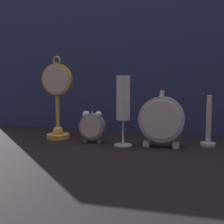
% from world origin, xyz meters
% --- Properties ---
extents(ground_plane, '(4.00, 4.00, 0.00)m').
position_xyz_m(ground_plane, '(0.00, 0.00, 0.00)').
color(ground_plane, black).
extents(fabric_backdrop_drape, '(1.25, 0.01, 0.65)m').
position_xyz_m(fabric_backdrop_drape, '(0.00, 0.33, 0.32)').
color(fabric_backdrop_drape, navy).
rests_on(fabric_backdrop_drape, ground_plane).
extents(pocket_watch_on_stand, '(0.11, 0.08, 0.30)m').
position_xyz_m(pocket_watch_on_stand, '(-0.21, 0.11, 0.14)').
color(pocket_watch_on_stand, gold).
rests_on(pocket_watch_on_stand, ground_plane).
extents(alarm_clock_twin_bell, '(0.09, 0.03, 0.11)m').
position_xyz_m(alarm_clock_twin_bell, '(-0.07, 0.08, 0.06)').
color(alarm_clock_twin_bell, gray).
rests_on(alarm_clock_twin_bell, ground_plane).
extents(mantel_clock_silver, '(0.14, 0.04, 0.18)m').
position_xyz_m(mantel_clock_silver, '(0.17, 0.07, 0.09)').
color(mantel_clock_silver, silver).
rests_on(mantel_clock_silver, ground_plane).
extents(champagne_flute, '(0.06, 0.06, 0.23)m').
position_xyz_m(champagne_flute, '(0.04, 0.06, 0.14)').
color(champagne_flute, silver).
rests_on(champagne_flute, ground_plane).
extents(brass_candlestick, '(0.05, 0.05, 0.17)m').
position_xyz_m(brass_candlestick, '(0.31, 0.13, 0.06)').
color(brass_candlestick, silver).
rests_on(brass_candlestick, ground_plane).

